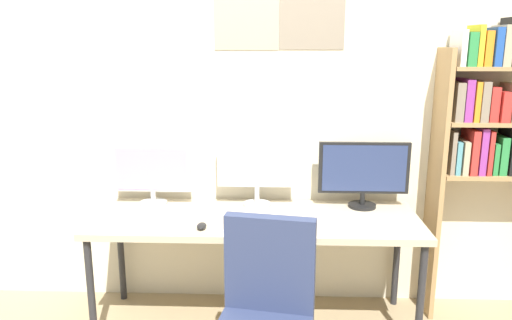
# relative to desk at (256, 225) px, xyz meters

# --- Properties ---
(wall_back) EXTENTS (4.42, 0.11, 2.60)m
(wall_back) POSITION_rel_desk_xyz_m (0.00, 0.42, 0.62)
(wall_back) COLOR beige
(wall_back) RESTS_ON ground_plane
(desk) EXTENTS (2.02, 0.68, 0.74)m
(desk) POSITION_rel_desk_xyz_m (0.00, 0.00, 0.00)
(desk) COLOR tan
(desk) RESTS_ON ground_plane
(bookshelf) EXTENTS (0.83, 0.28, 1.94)m
(bookshelf) POSITION_rel_desk_xyz_m (1.48, 0.23, 0.56)
(bookshelf) COLOR #9E7A4C
(bookshelf) RESTS_ON ground_plane
(monitor_left) EXTENTS (0.51, 0.18, 0.40)m
(monitor_left) POSITION_rel_desk_xyz_m (-0.69, 0.21, 0.27)
(monitor_left) COLOR silver
(monitor_left) RESTS_ON desk
(monitor_center) EXTENTS (0.52, 0.18, 0.48)m
(monitor_center) POSITION_rel_desk_xyz_m (0.00, 0.21, 0.33)
(monitor_center) COLOR silver
(monitor_center) RESTS_ON desk
(monitor_right) EXTENTS (0.58, 0.18, 0.43)m
(monitor_right) POSITION_rel_desk_xyz_m (0.69, 0.21, 0.29)
(monitor_right) COLOR black
(monitor_right) RESTS_ON desk
(keyboard_main) EXTENTS (0.35, 0.13, 0.02)m
(keyboard_main) POSITION_rel_desk_xyz_m (0.00, -0.23, 0.06)
(keyboard_main) COLOR silver
(keyboard_main) RESTS_ON desk
(computer_mouse) EXTENTS (0.06, 0.10, 0.03)m
(computer_mouse) POSITION_rel_desk_xyz_m (-0.31, -0.21, 0.07)
(computer_mouse) COLOR black
(computer_mouse) RESTS_ON desk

